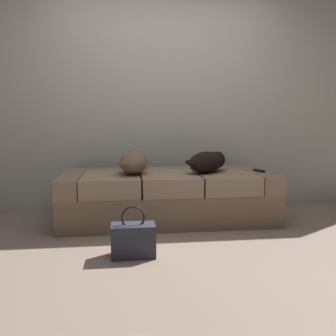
% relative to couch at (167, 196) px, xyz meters
% --- Properties ---
extents(ground_plane, '(10.00, 10.00, 0.00)m').
position_rel_couch_xyz_m(ground_plane, '(0.00, -0.98, -0.24)').
color(ground_plane, gray).
extents(back_wall, '(6.40, 0.10, 2.80)m').
position_rel_couch_xyz_m(back_wall, '(0.00, 0.66, 1.16)').
color(back_wall, silver).
rests_on(back_wall, ground).
extents(couch, '(2.06, 0.94, 0.48)m').
position_rel_couch_xyz_m(couch, '(0.00, 0.00, 0.00)').
color(couch, '#856B51').
rests_on(couch, ground).
extents(dog_tan, '(0.32, 0.65, 0.22)m').
position_rel_couch_xyz_m(dog_tan, '(-0.33, -0.01, 0.35)').
color(dog_tan, '#816547').
rests_on(dog_tan, couch).
extents(dog_dark, '(0.52, 0.52, 0.21)m').
position_rel_couch_xyz_m(dog_dark, '(0.40, -0.04, 0.35)').
color(dog_dark, black).
rests_on(dog_dark, couch).
extents(tv_remote, '(0.08, 0.16, 0.02)m').
position_rel_couch_xyz_m(tv_remote, '(0.92, -0.07, 0.25)').
color(tv_remote, black).
rests_on(tv_remote, couch).
extents(handbag, '(0.32, 0.18, 0.38)m').
position_rel_couch_xyz_m(handbag, '(-0.37, -0.98, -0.11)').
color(handbag, '#30343F').
rests_on(handbag, ground).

